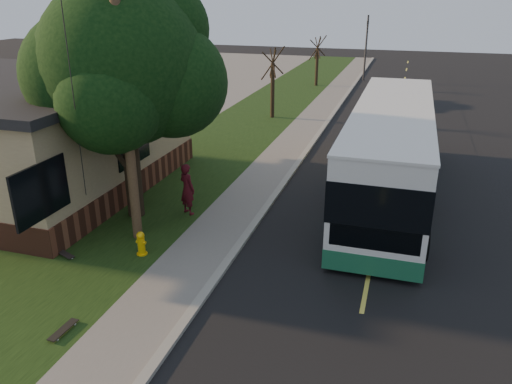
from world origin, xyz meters
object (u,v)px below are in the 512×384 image
bare_tree_near (273,84)px  skateboard_spare (65,254)px  skateboarder (187,189)px  leafy_tree (126,66)px  dumpster (110,142)px  traffic_signal (366,44)px  transit_bus (390,150)px  bare_tree_far (317,62)px  fire_hydrant (141,243)px  utility_pole (124,94)px  skateboard_main (63,330)px  distant_car (398,93)px

bare_tree_near → skateboard_spare: (-1.25, -18.76, -2.03)m
bare_tree_near → skateboarder: (1.00, -14.86, -1.16)m
leafy_tree → dumpster: leafy_tree is taller
traffic_signal → skateboarder: traffic_signal is taller
transit_bus → skateboarder: (-6.57, -3.88, -0.88)m
bare_tree_far → fire_hydrant: bearing=-89.2°
utility_pole → skateboard_main: (0.79, -4.82, -4.50)m
bare_tree_near → dumpster: bearing=-117.7°
bare_tree_near → fire_hydrant: bearing=-87.1°
traffic_signal → skateboard_main: traffic_signal is taller
bare_tree_near → bare_tree_far: 12.01m
bare_tree_far → skateboarder: bearing=-88.9°
skateboarder → dumpster: size_ratio=0.92×
bare_tree_near → traffic_signal: 16.52m
skateboard_main → fire_hydrant: bearing=91.3°
bare_tree_near → bare_tree_far: bare_tree_near is taller
bare_tree_far → transit_bus: bare_tree_far is taller
skateboarder → bare_tree_far: bearing=-60.4°
bare_tree_far → leafy_tree: bearing=-92.5°
skateboarder → utility_pole: bearing=97.9°
utility_pole → distant_car: (7.08, 23.56, -3.85)m
bare_tree_far → transit_bus: bearing=-72.9°
bare_tree_far → bare_tree_near: bearing=-92.4°
leafy_tree → transit_bus: bearing=27.9°
traffic_signal → bare_tree_far: bearing=-131.2°
utility_pole → skateboarder: bearing=69.4°
traffic_signal → distant_car: traffic_signal is taller
bare_tree_far → traffic_signal: traffic_signal is taller
utility_pole → bare_tree_far: bearing=89.4°
fire_hydrant → utility_pole: utility_pole is taller
transit_bus → skateboard_main: 12.80m
bare_tree_near → traffic_signal: size_ratio=0.78×
utility_pole → transit_bus: utility_pole is taller
bare_tree_near → skateboard_main: bearing=-87.4°
leafy_tree → bare_tree_near: bearing=87.5°
skateboarder → skateboard_spare: 4.59m
utility_pole → bare_tree_near: 17.19m
skateboarder → dumpster: skateboarder is taller
leafy_tree → utility_pole: bearing=-62.4°
skateboard_main → leafy_tree: bearing=104.4°
leafy_tree → skateboarder: 4.52m
bare_tree_near → skateboard_main: 21.94m
utility_pole → bare_tree_near: (-0.19, 17.01, -2.48)m
traffic_signal → dumpster: bearing=-109.6°
fire_hydrant → bare_tree_near: (-0.90, 18.00, 1.72)m
skateboarder → skateboard_spare: bearing=88.5°
skateboarder → skateboard_spare: (-2.25, -3.90, -0.87)m
bare_tree_near → utility_pole: bearing=-89.3°
dumpster → traffic_signal: bearing=70.4°
skateboard_main → distant_car: distant_car is taller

